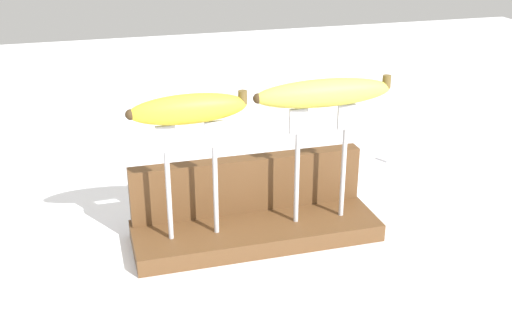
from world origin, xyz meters
The scene contains 8 objects.
ground_plane centered at (0.00, 0.00, 0.00)m, with size 3.00×3.00×0.00m, color silver.
wooden_board centered at (0.00, 0.00, 0.01)m, with size 0.36×0.12×0.03m, color brown.
board_backstop centered at (0.00, 0.05, 0.07)m, with size 0.35×0.03×0.08m, color brown.
fork_stand_left centered at (-0.09, -0.01, 0.13)m, with size 0.09×0.01×0.17m.
fork_stand_right centered at (0.09, -0.01, 0.13)m, with size 0.10×0.01×0.17m.
banana_raised_left centered at (-0.09, -0.01, 0.21)m, with size 0.16×0.04×0.04m.
banana_raised_right centered at (0.09, -0.01, 0.22)m, with size 0.20×0.04×0.04m.
fork_fallen_near centered at (0.37, 0.25, 0.00)m, with size 0.18×0.11×0.01m.
Camera 1 is at (-0.22, -0.78, 0.47)m, focal length 44.28 mm.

